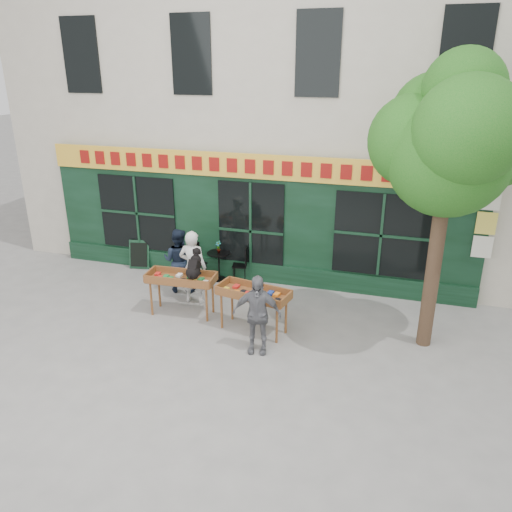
% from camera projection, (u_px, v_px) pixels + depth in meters
% --- Properties ---
extents(ground, '(80.00, 80.00, 0.00)m').
position_uv_depth(ground, '(220.00, 320.00, 11.03)').
color(ground, slate).
rests_on(ground, ground).
extents(building, '(14.00, 7.26, 10.00)m').
position_uv_depth(building, '(288.00, 76.00, 14.57)').
color(building, beige).
rests_on(building, ground).
extents(street_tree, '(3.05, 2.90, 5.60)m').
position_uv_depth(street_tree, '(454.00, 137.00, 8.69)').
color(street_tree, '#382619').
rests_on(street_tree, ground).
extents(book_cart_center, '(1.54, 0.72, 0.99)m').
position_uv_depth(book_cart_center, '(181.00, 280.00, 11.04)').
color(book_cart_center, brown).
rests_on(book_cart_center, ground).
extents(dog, '(0.38, 0.62, 0.60)m').
position_uv_depth(dog, '(194.00, 263.00, 10.73)').
color(dog, black).
rests_on(dog, book_cart_center).
extents(woman, '(0.67, 0.46, 1.77)m').
position_uv_depth(woman, '(193.00, 267.00, 11.59)').
color(woman, silver).
rests_on(woman, ground).
extents(book_cart_right, '(1.59, 0.90, 0.99)m').
position_uv_depth(book_cart_right, '(253.00, 295.00, 10.32)').
color(book_cart_right, brown).
rests_on(book_cart_right, ground).
extents(man_right, '(1.00, 0.54, 1.62)m').
position_uv_depth(man_right, '(257.00, 314.00, 9.57)').
color(man_right, '#5B5B60').
rests_on(man_right, ground).
extents(bistro_table, '(0.60, 0.60, 0.76)m').
position_uv_depth(bistro_table, '(219.00, 260.00, 12.91)').
color(bistro_table, black).
rests_on(bistro_table, ground).
extents(bistro_chair_left, '(0.50, 0.50, 0.95)m').
position_uv_depth(bistro_chair_left, '(196.00, 258.00, 13.03)').
color(bistro_chair_left, black).
rests_on(bistro_chair_left, ground).
extents(bistro_chair_right, '(0.44, 0.43, 0.95)m').
position_uv_depth(bistro_chair_right, '(243.00, 262.00, 12.79)').
color(bistro_chair_right, black).
rests_on(bistro_chair_right, ground).
extents(potted_plant, '(0.19, 0.15, 0.31)m').
position_uv_depth(potted_plant, '(218.00, 247.00, 12.77)').
color(potted_plant, gray).
rests_on(potted_plant, bistro_table).
extents(man_left, '(0.81, 0.65, 1.61)m').
position_uv_depth(man_left, '(179.00, 260.00, 12.20)').
color(man_left, black).
rests_on(man_left, ground).
extents(chalkboard, '(0.59, 0.29, 0.79)m').
position_uv_depth(chalkboard, '(139.00, 255.00, 13.71)').
color(chalkboard, black).
rests_on(chalkboard, ground).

